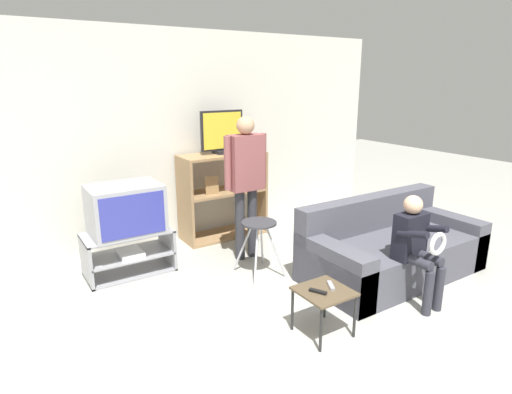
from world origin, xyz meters
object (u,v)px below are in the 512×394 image
folding_stool (259,231)px  tv_stand (129,253)px  person_standing_adult (246,174)px  person_seated_child (417,242)px  television_main (125,209)px  media_shelf (223,195)px  remote_control_white (331,286)px  snack_table (324,296)px  remote_control_black (318,291)px  television_flat (222,133)px  couch (390,249)px

folding_stool → tv_stand: bearing=146.1°
person_standing_adult → person_seated_child: (0.75, -1.72, -0.39)m
tv_stand → television_main: bearing=-64.8°
media_shelf → tv_stand: bearing=-162.2°
television_main → remote_control_white: (1.07, -1.96, -0.31)m
tv_stand → person_standing_adult: bearing=-14.3°
folding_stool → snack_table: bearing=-97.9°
folding_stool → remote_control_black: 1.24m
folding_stool → person_seated_child: (0.87, -1.26, 0.11)m
person_standing_adult → person_seated_child: 1.92m
television_flat → remote_control_white: television_flat is taller
couch → snack_table: bearing=-160.6°
media_shelf → folding_stool: (-0.23, -1.22, -0.08)m
tv_stand → person_seated_child: 2.90m
media_shelf → person_seated_child: (0.64, -2.48, 0.03)m
media_shelf → person_seated_child: 2.57m
tv_stand → person_standing_adult: 1.51m
television_main → couch: (2.33, -1.50, -0.44)m
folding_stool → person_standing_adult: person_standing_adult is taller
couch → person_seated_child: person_seated_child is taller
media_shelf → couch: 2.19m
media_shelf → snack_table: size_ratio=2.73×
remote_control_black → person_seated_child: size_ratio=0.14×
television_flat → remote_control_black: television_flat is taller
person_seated_child → television_flat: bearing=104.0°
folding_stool → snack_table: size_ratio=1.46×
remote_control_white → person_seated_child: size_ratio=0.14×
television_main → person_seated_child: size_ratio=0.71×
tv_stand → couch: size_ratio=0.46×
remote_control_white → couch: couch is taller
tv_stand → snack_table: (0.98, -1.99, 0.11)m
media_shelf → snack_table: 2.47m
remote_control_white → couch: size_ratio=0.07×
folding_stool → snack_table: (-0.17, -1.21, -0.15)m
television_flat → person_standing_adult: (-0.13, -0.78, -0.37)m
media_shelf → remote_control_white: size_ratio=7.64×
television_main → remote_control_white: bearing=-61.5°
television_main → folding_stool: 1.40m
tv_stand → remote_control_black: tv_stand is taller
remote_control_black → person_standing_adult: person_standing_adult is taller
remote_control_white → couch: 1.35m
person_seated_child → snack_table: bearing=177.0°
television_main → television_flat: (1.40, 0.47, 0.64)m
tv_stand → folding_stool: 1.41m
media_shelf → television_main: bearing=-161.9°
couch → person_seated_child: bearing=-120.6°
snack_table → media_shelf: bearing=80.6°
television_main → remote_control_black: (0.91, -1.98, -0.31)m
remote_control_white → person_seated_child: bearing=25.0°
folding_stool → person_seated_child: person_seated_child is taller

